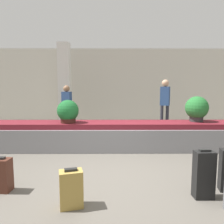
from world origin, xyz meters
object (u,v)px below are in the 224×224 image
(traveler_0, at_px, (67,104))
(potted_plant_0, at_px, (68,112))
(suitcase_2, at_px, (71,189))
(suitcase_0, at_px, (204,175))
(suitcase_4, at_px, (0,175))
(traveler_1, at_px, (165,99))
(potted_plant_1, at_px, (197,109))
(pillar, at_px, (65,85))

(traveler_0, bearing_deg, potted_plant_0, -58.18)
(suitcase_2, bearing_deg, traveler_0, 87.21)
(suitcase_2, bearing_deg, suitcase_0, -7.35)
(suitcase_4, bearing_deg, suitcase_2, -16.16)
(suitcase_0, bearing_deg, traveler_0, 117.64)
(suitcase_2, xyz_separation_m, traveler_0, (-1.03, 4.95, 0.69))
(traveler_1, bearing_deg, potted_plant_0, -110.57)
(suitcase_0, bearing_deg, potted_plant_0, 131.43)
(suitcase_4, height_order, traveler_0, traveler_0)
(suitcase_2, height_order, potted_plant_1, potted_plant_1)
(potted_plant_1, bearing_deg, traveler_0, 149.22)
(potted_plant_1, bearing_deg, suitcase_0, -108.91)
(suitcase_0, height_order, traveler_1, traveler_1)
(pillar, bearing_deg, traveler_1, -11.37)
(suitcase_0, bearing_deg, suitcase_2, -175.99)
(suitcase_4, relative_size, traveler_1, 0.29)
(suitcase_0, xyz_separation_m, suitcase_4, (-2.92, 0.21, -0.08))
(pillar, height_order, potted_plant_0, pillar)
(potted_plant_0, height_order, potted_plant_1, potted_plant_1)
(pillar, height_order, traveler_0, pillar)
(pillar, xyz_separation_m, traveler_0, (0.27, -0.99, -0.67))
(suitcase_2, distance_m, traveler_1, 5.80)
(suitcase_0, distance_m, suitcase_4, 2.92)
(pillar, bearing_deg, suitcase_0, -61.65)
(pillar, relative_size, suitcase_2, 6.27)
(suitcase_2, height_order, traveler_1, traveler_1)
(suitcase_4, distance_m, potted_plant_1, 4.50)
(traveler_1, bearing_deg, suitcase_2, -87.17)
(pillar, relative_size, potted_plant_1, 5.06)
(pillar, bearing_deg, suitcase_4, -88.25)
(potted_plant_1, height_order, traveler_1, traveler_1)
(pillar, xyz_separation_m, traveler_1, (3.75, -0.75, -0.52))
(pillar, distance_m, suitcase_2, 6.23)
(traveler_0, height_order, traveler_1, traveler_1)
(pillar, distance_m, potted_plant_0, 3.52)
(pillar, relative_size, suitcase_4, 6.14)
(suitcase_2, height_order, traveler_0, traveler_0)
(traveler_0, bearing_deg, suitcase_4, -71.40)
(potted_plant_1, bearing_deg, pillar, 141.08)
(suitcase_2, xyz_separation_m, suitcase_4, (-1.13, 0.43, 0.01))
(potted_plant_0, bearing_deg, pillar, 102.87)
(suitcase_0, distance_m, traveler_0, 5.53)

